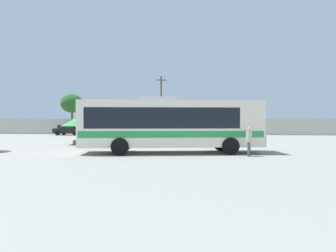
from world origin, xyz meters
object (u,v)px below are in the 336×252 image
object	(u,v)px
vendor_umbrella_secondary_green	(76,122)
roadside_tree_left	(72,104)
parked_car_second_grey	(114,130)
coach_bus_cream_green	(169,123)
parked_car_leftmost_black	(69,130)
roadside_tree_midleft	(143,110)
utility_pole_near	(161,104)
attendant_by_bus_door	(249,140)

from	to	relation	value
vendor_umbrella_secondary_green	roadside_tree_left	world-z (taller)	roadside_tree_left
vendor_umbrella_secondary_green	parked_car_second_grey	distance (m)	14.43
coach_bus_cream_green	parked_car_second_grey	xyz separation A→B (m)	(-9.32, 19.95, -1.10)
roadside_tree_left	parked_car_leftmost_black	bearing A→B (deg)	-68.18
roadside_tree_left	roadside_tree_midleft	size ratio (longest dim) A/B	1.20
utility_pole_near	roadside_tree_midleft	bearing A→B (deg)	162.24
roadside_tree_left	roadside_tree_midleft	bearing A→B (deg)	-6.00
parked_car_second_grey	utility_pole_near	world-z (taller)	utility_pole_near
coach_bus_cream_green	parked_car_second_grey	size ratio (longest dim) A/B	2.71
vendor_umbrella_secondary_green	parked_car_second_grey	world-z (taller)	vendor_umbrella_secondary_green
vendor_umbrella_secondary_green	roadside_tree_midleft	size ratio (longest dim) A/B	0.45
attendant_by_bus_door	roadside_tree_left	world-z (taller)	roadside_tree_left
parked_car_leftmost_black	roadside_tree_left	size ratio (longest dim) A/B	0.63
roadside_tree_midleft	parked_car_leftmost_black	bearing A→B (deg)	-139.52
coach_bus_cream_green	parked_car_leftmost_black	size ratio (longest dim) A/B	2.72
coach_bus_cream_green	roadside_tree_midleft	xyz separation A→B (m)	(-6.80, 28.30, 1.96)
coach_bus_cream_green	vendor_umbrella_secondary_green	world-z (taller)	coach_bus_cream_green
utility_pole_near	roadside_tree_left	world-z (taller)	utility_pole_near
parked_car_second_grey	roadside_tree_left	xyz separation A→B (m)	(-10.44, 9.71, 4.28)
roadside_tree_left	parked_car_second_grey	bearing A→B (deg)	-42.93
vendor_umbrella_secondary_green	parked_car_leftmost_black	xyz separation A→B (m)	(-7.54, 14.82, -1.13)
parked_car_leftmost_black	vendor_umbrella_secondary_green	bearing A→B (deg)	-63.05
vendor_umbrella_secondary_green	parked_car_leftmost_black	world-z (taller)	vendor_umbrella_secondary_green
attendant_by_bus_door	roadside_tree_midleft	xyz separation A→B (m)	(-11.50, 29.66, 2.90)
coach_bus_cream_green	roadside_tree_left	distance (m)	35.78
parked_car_leftmost_black	utility_pole_near	bearing A→B (deg)	29.19
utility_pole_near	roadside_tree_midleft	xyz separation A→B (m)	(-3.10, 0.99, -0.96)
attendant_by_bus_door	roadside_tree_left	bearing A→B (deg)	128.26
roadside_tree_left	vendor_umbrella_secondary_green	bearing A→B (deg)	-64.97
vendor_umbrella_secondary_green	utility_pole_near	world-z (taller)	utility_pole_near
attendant_by_bus_door	coach_bus_cream_green	bearing A→B (deg)	163.96
vendor_umbrella_secondary_green	parked_car_second_grey	size ratio (longest dim) A/B	0.60
parked_car_leftmost_black	roadside_tree_midleft	size ratio (longest dim) A/B	0.76
coach_bus_cream_green	roadside_tree_left	size ratio (longest dim) A/B	1.72
coach_bus_cream_green	vendor_umbrella_secondary_green	xyz separation A→B (m)	(-8.52, 5.59, 0.03)
vendor_umbrella_secondary_green	utility_pole_near	bearing A→B (deg)	77.50
vendor_umbrella_secondary_green	roadside_tree_left	size ratio (longest dim) A/B	0.38
attendant_by_bus_door	utility_pole_near	world-z (taller)	utility_pole_near
roadside_tree_left	roadside_tree_midleft	xyz separation A→B (m)	(12.95, -1.36, -1.21)
coach_bus_cream_green	attendant_by_bus_door	bearing A→B (deg)	-16.04
vendor_umbrella_secondary_green	attendant_by_bus_door	bearing A→B (deg)	-27.71
vendor_umbrella_secondary_green	parked_car_leftmost_black	distance (m)	16.66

